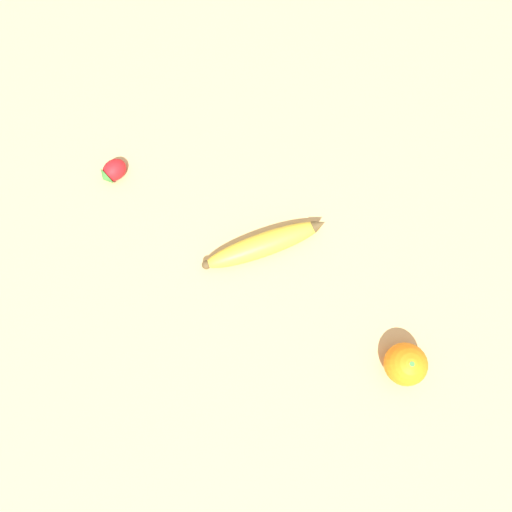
% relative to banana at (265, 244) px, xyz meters
% --- Properties ---
extents(ground_plane, '(3.00, 3.00, 0.00)m').
position_rel_banana_xyz_m(ground_plane, '(-0.09, 0.01, -0.02)').
color(ground_plane, tan).
extents(banana, '(0.11, 0.22, 0.04)m').
position_rel_banana_xyz_m(banana, '(0.00, 0.00, 0.00)').
color(banana, gold).
rests_on(banana, ground_plane).
extents(orange, '(0.07, 0.07, 0.07)m').
position_rel_banana_xyz_m(orange, '(-0.21, -0.22, 0.01)').
color(orange, orange).
rests_on(orange, ground_plane).
extents(strawberry, '(0.06, 0.06, 0.04)m').
position_rel_banana_xyz_m(strawberry, '(0.14, 0.27, -0.00)').
color(strawberry, red).
rests_on(strawberry, ground_plane).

